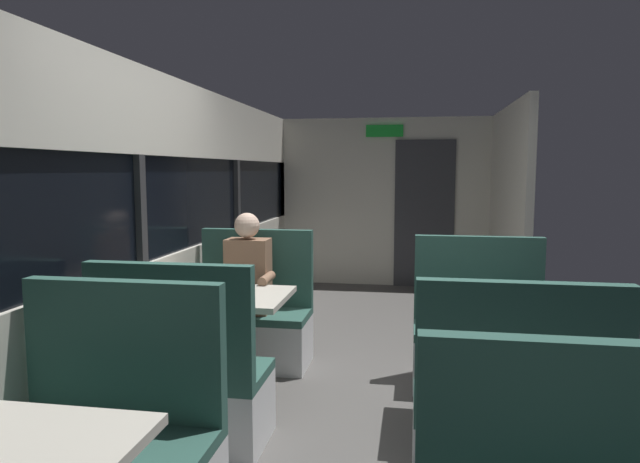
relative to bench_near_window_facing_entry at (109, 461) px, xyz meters
name	(u,v)px	position (x,y,z in m)	size (l,w,h in m)	color
ground_plane	(348,414)	(0.89, 1.39, -0.34)	(3.30, 9.20, 0.02)	#514F4C
carriage_window_panel_left	(138,242)	(-0.56, 1.39, 0.78)	(0.09, 8.48, 2.30)	beige
carriage_end_bulkhead	(388,203)	(0.95, 5.59, 0.81)	(2.90, 0.11, 2.30)	beige
carriage_aisle_panel_right	(508,210)	(2.34, 4.39, 0.82)	(0.08, 2.40, 2.30)	beige
bench_near_window_facing_entry	(109,461)	(0.00, 0.00, 0.00)	(0.95, 0.50, 1.10)	silver
dining_table_mid_window	(223,308)	(0.00, 1.51, 0.31)	(0.90, 0.70, 0.74)	#9E9EA3
bench_mid_window_facing_end	(184,390)	(0.00, 0.81, 0.00)	(0.95, 0.50, 1.10)	silver
bench_mid_window_facing_entry	(252,324)	(0.00, 2.21, 0.00)	(0.95, 0.50, 1.10)	silver
dining_table_rear_aisle	(493,328)	(1.79, 1.31, 0.31)	(0.90, 0.70, 0.74)	#9E9EA3
bench_rear_aisle_facing_end	(511,429)	(1.79, 0.61, 0.00)	(0.95, 0.50, 1.10)	silver
bench_rear_aisle_facing_entry	(479,343)	(1.79, 2.01, 0.00)	(0.95, 0.50, 1.10)	silver
seated_passenger	(249,301)	(0.00, 2.14, 0.21)	(0.47, 0.55, 1.26)	#26262D
coffee_cup_primary	(230,283)	(0.00, 1.65, 0.46)	(0.07, 0.07, 0.09)	#26598C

